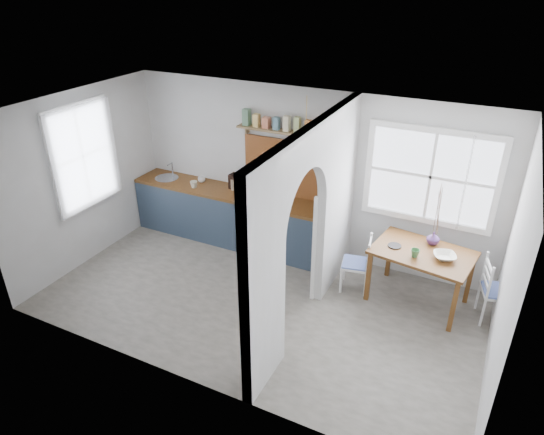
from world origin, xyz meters
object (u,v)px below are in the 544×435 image
at_px(dining_table, 419,277).
at_px(vase, 433,238).
at_px(chair_left, 356,263).
at_px(kettle, 327,206).
at_px(chair_right, 499,291).

xyz_separation_m(dining_table, vase, (0.07, 0.26, 0.48)).
relative_size(dining_table, vase, 7.07).
distance_m(chair_left, kettle, 0.92).
distance_m(chair_right, vase, 1.03).
distance_m(dining_table, vase, 0.55).
bearing_deg(vase, chair_left, -160.10).
bearing_deg(chair_right, vase, 62.77).
xyz_separation_m(dining_table, chair_right, (0.98, 0.05, 0.05)).
distance_m(kettle, vase, 1.53).
bearing_deg(kettle, chair_left, -11.83).
xyz_separation_m(dining_table, kettle, (-1.46, 0.29, 0.61)).
bearing_deg(dining_table, chair_left, -165.90).
distance_m(dining_table, chair_left, 0.86).
xyz_separation_m(chair_right, vase, (-0.91, 0.20, 0.43)).
height_order(dining_table, kettle, kettle).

